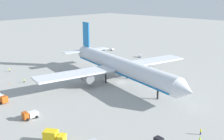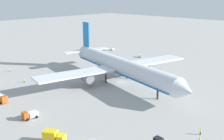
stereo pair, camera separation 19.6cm
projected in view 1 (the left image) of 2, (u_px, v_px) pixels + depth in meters
name	position (u px, v px, depth m)	size (l,w,h in m)	color
ground_plane	(121.00, 82.00, 117.54)	(600.00, 600.00, 0.00)	#9E9E99
airliner	(119.00, 66.00, 116.70)	(77.86, 71.53, 22.69)	silver
service_truck_1	(30.00, 115.00, 83.24)	(2.66, 4.75, 2.46)	#BF4C14
service_truck_3	(0.00, 98.00, 95.83)	(6.43, 3.00, 2.63)	#BF4C14
service_truck_5	(53.00, 136.00, 69.78)	(5.95, 4.98, 3.23)	yellow
baggage_cart_0	(104.00, 50.00, 183.79)	(2.63, 2.71, 0.40)	#26598C
baggage_cart_1	(112.00, 49.00, 183.01)	(1.67, 3.18, 1.35)	#595B60
baggage_cart_2	(140.00, 56.00, 163.29)	(2.88, 3.36, 1.52)	#26598C
ground_worker_0	(201.00, 132.00, 73.86)	(0.53, 0.53, 1.78)	navy
ground_worker_2	(10.00, 70.00, 133.09)	(0.56, 0.56, 1.66)	navy
ground_worker_3	(200.00, 140.00, 69.51)	(0.48, 0.48, 1.78)	#3F3F47
ground_worker_4	(24.00, 81.00, 117.04)	(0.45, 0.45, 1.60)	black
traffic_cone_1	(125.00, 59.00, 157.85)	(0.36, 0.36, 0.55)	orange
traffic_cone_2	(9.00, 83.00, 115.49)	(0.36, 0.36, 0.55)	orange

